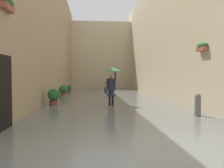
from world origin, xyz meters
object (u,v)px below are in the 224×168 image
object	(u,v)px
person_wading	(112,79)
mooring_bollard	(198,105)
potted_plant_mid_right	(69,89)
potted_plant_near_right	(64,90)
potted_plant_far_right	(54,96)

from	to	relation	value
person_wading	mooring_bollard	world-z (taller)	person_wading
potted_plant_mid_right	potted_plant_near_right	xyz separation A→B (m)	(0.09, 3.35, 0.11)
person_wading	mooring_bollard	xyz separation A→B (m)	(-3.02, 3.33, -0.99)
person_wading	potted_plant_far_right	xyz separation A→B (m)	(3.03, -0.38, -0.94)
potted_plant_near_right	mooring_bollard	world-z (taller)	mooring_bollard
potted_plant_mid_right	potted_plant_far_right	size ratio (longest dim) A/B	0.78
potted_plant_near_right	potted_plant_far_right	size ratio (longest dim) A/B	0.93
potted_plant_near_right	person_wading	bearing A→B (deg)	117.90
potted_plant_mid_right	mooring_bollard	distance (m)	14.20
potted_plant_near_right	potted_plant_far_right	distance (m)	5.72
potted_plant_far_right	mooring_bollard	xyz separation A→B (m)	(-6.05, 3.71, -0.05)
potted_plant_mid_right	person_wading	bearing A→B (deg)	108.38
potted_plant_mid_right	mooring_bollard	bearing A→B (deg)	115.73
person_wading	potted_plant_near_right	bearing A→B (deg)	-62.10
potted_plant_mid_right	potted_plant_far_right	xyz separation A→B (m)	(-0.12, 9.07, 0.14)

